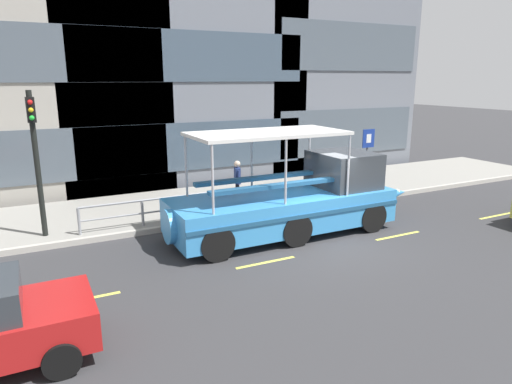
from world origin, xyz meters
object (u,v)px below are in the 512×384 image
object	(u,v)px
traffic_light_pole	(36,151)
duck_tour_boat	(297,200)
pedestrian_near_bow	(311,173)
parking_sign	(367,150)
pedestrian_mid_left	(237,179)

from	to	relation	value
traffic_light_pole	duck_tour_boat	xyz separation A→B (m)	(7.40, -2.68, -1.77)
pedestrian_near_bow	parking_sign	bearing A→B (deg)	-10.41
parking_sign	pedestrian_mid_left	bearing A→B (deg)	175.06
duck_tour_boat	pedestrian_mid_left	bearing A→B (deg)	102.32
duck_tour_boat	pedestrian_near_bow	bearing A→B (deg)	50.07
pedestrian_near_bow	pedestrian_mid_left	distance (m)	3.27
pedestrian_mid_left	pedestrian_near_bow	bearing A→B (deg)	-0.71
traffic_light_pole	duck_tour_boat	bearing A→B (deg)	-19.94
pedestrian_mid_left	traffic_light_pole	bearing A→B (deg)	-176.17
traffic_light_pole	pedestrian_near_bow	bearing A→B (deg)	2.34
parking_sign	pedestrian_near_bow	size ratio (longest dim) A/B	1.67
parking_sign	pedestrian_mid_left	size ratio (longest dim) A/B	1.54
duck_tour_boat	pedestrian_mid_left	xyz separation A→B (m)	(-0.68, 3.13, 0.16)
duck_tour_boat	pedestrian_near_bow	distance (m)	4.03
duck_tour_boat	pedestrian_near_bow	xyz separation A→B (m)	(2.59, 3.09, 0.08)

